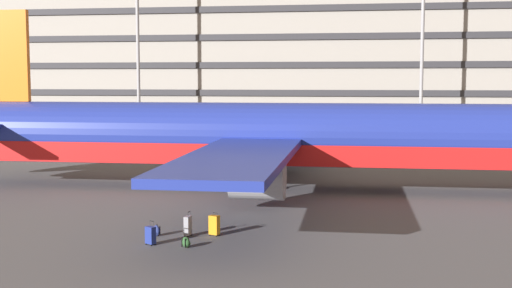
# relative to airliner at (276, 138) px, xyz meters

# --- Properties ---
(ground_plane) EXTENTS (600.00, 600.00, 0.00)m
(ground_plane) POSITION_rel_airliner_xyz_m (-3.97, 1.09, -2.94)
(ground_plane) COLOR #4C4C51
(terminal_structure) EXTENTS (170.01, 20.16, 15.76)m
(terminal_structure) POSITION_rel_airliner_xyz_m (-3.97, 47.91, 4.94)
(terminal_structure) COLOR gray
(terminal_structure) RESTS_ON ground_plane
(airliner) EXTENTS (42.04, 34.00, 10.38)m
(airliner) POSITION_rel_airliner_xyz_m (0.00, 0.00, 0.00)
(airliner) COLOR navy
(airliner) RESTS_ON ground_plane
(light_mast_left) EXTENTS (1.80, 0.50, 22.74)m
(light_mast_left) POSITION_rel_airliner_xyz_m (-18.64, 31.33, 10.13)
(light_mast_left) COLOR gray
(light_mast_left) RESTS_ON ground_plane
(suitcase_orange) EXTENTS (0.44, 0.40, 0.91)m
(suitcase_orange) POSITION_rel_airliner_xyz_m (-3.09, -13.75, -2.57)
(suitcase_orange) COLOR navy
(suitcase_orange) RESTS_ON ground_plane
(suitcase_large) EXTENTS (0.26, 0.42, 1.01)m
(suitcase_large) POSITION_rel_airliner_xyz_m (-2.04, -12.16, -2.51)
(suitcase_large) COLOR gray
(suitcase_large) RESTS_ON ground_plane
(suitcase_small) EXTENTS (0.45, 0.38, 0.92)m
(suitcase_small) POSITION_rel_airliner_xyz_m (-1.01, -11.90, -2.51)
(suitcase_small) COLOR orange
(suitcase_small) RESTS_ON ground_plane
(backpack_silver) EXTENTS (0.43, 0.41, 0.49)m
(backpack_silver) POSITION_rel_airliner_xyz_m (-3.31, -12.34, -2.73)
(backpack_silver) COLOR navy
(backpack_silver) RESTS_ON ground_plane
(backpack_red) EXTENTS (0.44, 0.42, 0.46)m
(backpack_red) POSITION_rel_airliner_xyz_m (-1.65, -13.95, -2.74)
(backpack_red) COLOR #264C26
(backpack_red) RESTS_ON ground_plane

